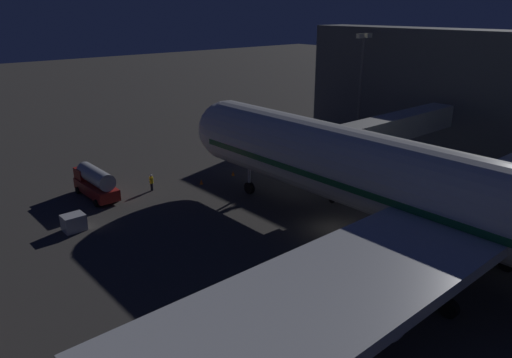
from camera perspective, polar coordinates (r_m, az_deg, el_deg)
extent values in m
plane|color=#383533|center=(42.09, 9.32, -5.98)|extent=(320.00, 320.00, 0.00)
cylinder|color=silver|center=(34.15, 25.19, -2.81)|extent=(6.20, 53.38, 6.20)
sphere|color=silver|center=(50.18, -3.42, 5.88)|extent=(6.07, 6.07, 6.07)
cube|color=#196033|center=(34.32, 25.08, -3.53)|extent=(6.26, 51.24, 0.50)
cube|color=black|center=(48.51, -2.10, 6.73)|extent=(3.41, 1.40, 0.90)
cube|color=#B7BABF|center=(34.81, 23.84, -4.13)|extent=(51.28, 7.76, 0.70)
cylinder|color=#B7BABF|center=(44.76, 28.12, -2.41)|extent=(3.03, 5.74, 3.03)
cylinder|color=black|center=(45.72, 24.83, -1.44)|extent=(2.57, 0.15, 2.57)
cylinder|color=#B7BABF|center=(28.19, 11.94, -13.14)|extent=(3.03, 5.74, 3.03)
cylinder|color=black|center=(29.69, 7.49, -11.02)|extent=(2.57, 0.15, 2.57)
cylinder|color=#B7BABF|center=(48.60, -0.81, 0.91)|extent=(0.28, 0.28, 2.39)
cylinder|color=black|center=(49.21, -0.80, -1.06)|extent=(0.45, 1.20, 1.20)
cylinder|color=#B7BABF|center=(39.11, 27.36, -6.29)|extent=(0.28, 0.28, 2.39)
cylinder|color=black|center=(40.06, 26.10, -8.33)|extent=(0.45, 1.20, 1.20)
cylinder|color=black|center=(39.67, 27.81, -8.90)|extent=(0.45, 1.20, 1.20)
cylinder|color=#B7BABF|center=(32.11, 21.44, -11.03)|extent=(0.28, 0.28, 2.39)
cylinder|color=black|center=(33.26, 20.04, -13.33)|extent=(0.45, 1.20, 1.20)
cylinder|color=black|center=(32.80, 22.05, -14.12)|extent=(0.45, 1.20, 1.20)
cube|color=#9E9E99|center=(53.23, 16.15, 5.94)|extent=(19.97, 2.60, 2.50)
cube|color=#9E9E99|center=(45.39, 9.14, 4.16)|extent=(3.20, 3.40, 3.00)
cube|color=black|center=(44.36, 7.97, 3.86)|extent=(0.70, 3.20, 2.70)
cylinder|color=#B7BABF|center=(47.22, 9.69, 0.08)|extent=(0.56, 0.56, 4.84)
cylinder|color=black|center=(48.41, 10.00, -2.12)|extent=(0.25, 0.60, 0.60)
cylinder|color=black|center=(47.54, 9.08, -2.48)|extent=(0.25, 0.60, 0.60)
cylinder|color=#59595E|center=(69.67, 12.34, 10.27)|extent=(0.40, 0.40, 14.29)
cube|color=#F9EFC6|center=(69.61, 13.27, 16.34)|extent=(1.10, 0.50, 0.60)
cube|color=#F9EFC6|center=(68.17, 12.33, 16.34)|extent=(1.10, 0.50, 0.60)
cube|color=maroon|center=(50.74, -18.51, -1.11)|extent=(2.10, 6.54, 1.10)
cylinder|color=#B7BABF|center=(50.11, -18.59, 0.32)|extent=(1.70, 5.56, 1.70)
cube|color=maroon|center=(52.49, -19.66, 0.71)|extent=(1.89, 1.80, 1.10)
cylinder|color=black|center=(53.32, -18.33, -0.72)|extent=(0.24, 0.70, 0.70)
cylinder|color=black|center=(52.59, -20.53, -1.27)|extent=(0.24, 0.70, 0.70)
cylinder|color=black|center=(49.35, -16.21, -2.14)|extent=(0.24, 0.70, 0.70)
cylinder|color=black|center=(48.56, -18.56, -2.76)|extent=(0.24, 0.70, 0.70)
cube|color=#B7BABF|center=(44.06, -20.93, -4.87)|extent=(1.82, 1.50, 1.42)
cylinder|color=black|center=(51.21, -12.33, -0.92)|extent=(0.28, 0.28, 0.82)
cylinder|color=yellow|center=(50.95, -12.39, -0.13)|extent=(0.40, 0.40, 0.68)
sphere|color=tan|center=(50.80, -12.43, 0.36)|extent=(0.24, 0.24, 0.24)
sphere|color=white|center=(50.78, -12.43, 0.42)|extent=(0.23, 0.23, 0.23)
cone|color=orange|center=(54.64, -2.76, 0.71)|extent=(0.36, 0.36, 0.55)
cone|color=orange|center=(52.20, -6.55, -0.33)|extent=(0.36, 0.36, 0.55)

